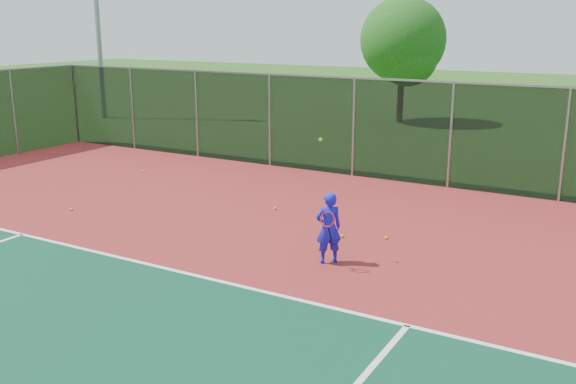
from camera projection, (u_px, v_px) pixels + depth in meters
name	position (u px, v px, depth m)	size (l,w,h in m)	color
ground	(185.00, 383.00, 8.44)	(120.00, 120.00, 0.00)	#235117
court_apron	(265.00, 323.00, 10.11)	(30.00, 20.00, 0.02)	maroon
fence_back	(451.00, 134.00, 18.11)	(30.00, 0.06, 3.03)	black
tennis_player	(328.00, 228.00, 12.48)	(0.61, 0.72, 2.46)	#1B17D8
practice_ball_0	(143.00, 171.00, 20.36)	(0.07, 0.07, 0.07)	#B5CF18
practice_ball_1	(342.00, 236.00, 14.13)	(0.07, 0.07, 0.07)	#B5CF18
practice_ball_3	(275.00, 208.00, 16.24)	(0.07, 0.07, 0.07)	#B5CF18
practice_ball_6	(386.00, 238.00, 14.03)	(0.07, 0.07, 0.07)	#B5CF18
practice_ball_8	(71.00, 209.00, 16.15)	(0.07, 0.07, 0.07)	#B5CF18
tree_back_left	(404.00, 44.00, 29.81)	(3.99, 3.99, 5.86)	#3A2715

